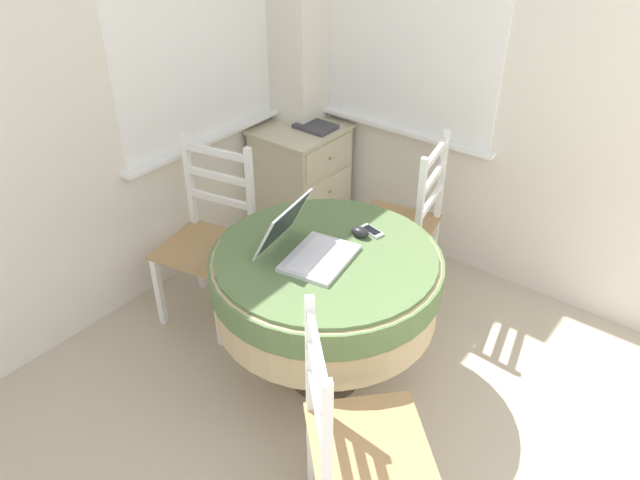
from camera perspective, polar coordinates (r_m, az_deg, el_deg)
corner_room_shell at (r=2.82m, az=4.90°, el=13.14°), size 4.17×4.90×2.55m
round_dining_table at (r=2.77m, az=0.53°, el=-3.73°), size 1.02×1.02×0.72m
laptop at (r=2.65m, az=-1.24°, el=-0.55°), size 0.38×0.41×0.24m
computer_mouse at (r=2.80m, az=3.69°, el=0.73°), size 0.06×0.09×0.05m
cell_phone at (r=2.84m, az=4.72°, el=0.83°), size 0.08×0.13×0.01m
dining_chair_near_back_window at (r=3.31m, az=-10.10°, el=-0.01°), size 0.49×0.51×0.97m
dining_chair_near_right_window at (r=3.42m, az=7.62°, el=1.37°), size 0.51×0.50×0.97m
dining_chair_camera_near at (r=2.30m, az=3.28°, el=-17.95°), size 0.60×0.60×0.97m
corner_cabinet at (r=4.06m, az=-1.71°, el=5.53°), size 0.52×0.48×0.72m
book_on_cabinet at (r=3.90m, az=-0.41°, el=10.34°), size 0.18×0.24×0.02m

